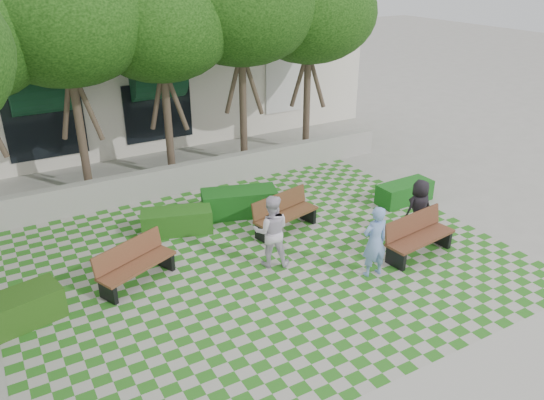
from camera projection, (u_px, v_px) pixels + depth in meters
ground at (285, 282)px, 12.41m from camera, size 90.00×90.00×0.00m
lawn at (265, 262)px, 13.19m from camera, size 12.00×12.00×0.00m
retaining_wall at (187, 177)px, 17.10m from camera, size 15.00×0.36×0.90m
bench_east at (418, 236)px, 13.36m from camera, size 2.08×0.92×1.06m
bench_mid at (284, 214)px, 14.56m from camera, size 2.05×1.09×1.03m
bench_west at (135, 264)px, 12.20m from camera, size 2.01×1.35×1.01m
hedge_east at (405, 192)px, 16.33m from camera, size 1.81×0.76×0.63m
hedge_midright at (239, 202)px, 15.51m from camera, size 2.33×1.48×0.76m
hedge_midleft at (177, 221)px, 14.52m from camera, size 2.04×1.29×0.66m
hedge_west at (11, 313)px, 10.76m from camera, size 2.13×1.21×0.70m
person_blue at (375, 242)px, 12.33m from camera, size 0.69×0.49×1.79m
person_dark at (419, 208)px, 14.17m from camera, size 0.82×0.57×1.61m
person_white at (271, 231)px, 12.75m from camera, size 1.11×1.02×1.85m
tree_row at (112, 29)px, 14.09m from camera, size 17.70×13.40×7.41m
building at (136, 68)px, 22.87m from camera, size 18.00×8.92×5.15m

